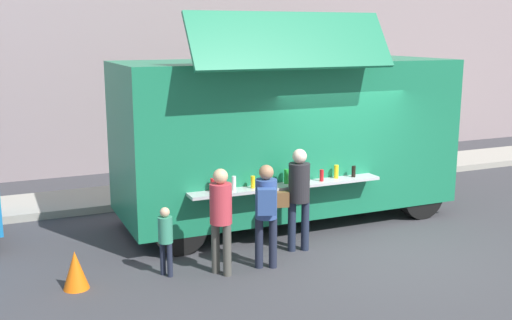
# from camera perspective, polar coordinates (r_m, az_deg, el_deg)

# --- Properties ---
(ground_plane) EXTENTS (60.00, 60.00, 0.00)m
(ground_plane) POSITION_cam_1_polar(r_m,az_deg,el_deg) (10.21, 11.14, -8.52)
(ground_plane) COLOR #38383D
(curb_strip) EXTENTS (28.00, 1.60, 0.15)m
(curb_strip) POSITION_cam_1_polar(r_m,az_deg,el_deg) (13.16, -18.38, -3.92)
(curb_strip) COLOR #9E998E
(curb_strip) RESTS_ON ground
(food_truck_main) EXTENTS (6.22, 2.87, 3.83)m
(food_truck_main) POSITION_cam_1_polar(r_m,az_deg,el_deg) (11.40, 2.93, 2.38)
(food_truck_main) COLOR #1A754E
(food_truck_main) RESTS_ON ground
(traffic_cone_orange) EXTENTS (0.36, 0.36, 0.55)m
(traffic_cone_orange) POSITION_cam_1_polar(r_m,az_deg,el_deg) (8.98, -16.49, -9.81)
(traffic_cone_orange) COLOR orange
(traffic_cone_orange) RESTS_ON ground
(trash_bin) EXTENTS (0.60, 0.60, 0.97)m
(trash_bin) POSITION_cam_1_polar(r_m,az_deg,el_deg) (15.44, 11.27, 0.31)
(trash_bin) COLOR #305E3A
(trash_bin) RESTS_ON ground
(customer_front_ordering) EXTENTS (0.56, 0.35, 1.69)m
(customer_front_ordering) POSITION_cam_1_polar(r_m,az_deg,el_deg) (9.87, 3.95, -2.92)
(customer_front_ordering) COLOR #1C2538
(customer_front_ordering) RESTS_ON ground
(customer_mid_with_backpack) EXTENTS (0.42, 0.52, 1.60)m
(customer_mid_with_backpack) POSITION_cam_1_polar(r_m,az_deg,el_deg) (9.10, 0.96, -4.33)
(customer_mid_with_backpack) COLOR #1D2335
(customer_mid_with_backpack) RESTS_ON ground
(customer_rear_waiting) EXTENTS (0.33, 0.33, 1.60)m
(customer_rear_waiting) POSITION_cam_1_polar(r_m,az_deg,el_deg) (8.91, -3.30, -4.87)
(customer_rear_waiting) COLOR #494842
(customer_rear_waiting) RESTS_ON ground
(child_near_queue) EXTENTS (0.21, 0.21, 1.04)m
(child_near_queue) POSITION_cam_1_polar(r_m,az_deg,el_deg) (9.03, -8.44, -6.95)
(child_near_queue) COLOR #1E2335
(child_near_queue) RESTS_ON ground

